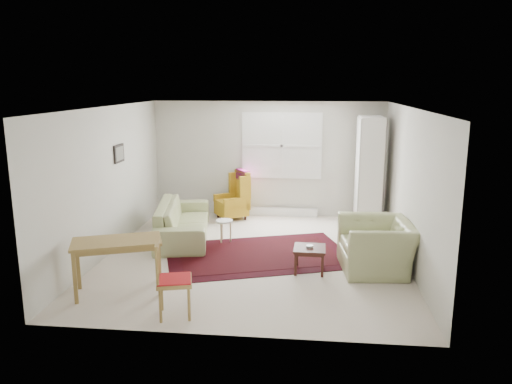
# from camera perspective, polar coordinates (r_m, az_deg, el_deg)

# --- Properties ---
(room) EXTENTS (5.04, 5.54, 2.51)m
(room) POSITION_cam_1_polar(r_m,az_deg,el_deg) (8.42, 0.06, 1.24)
(room) COLOR beige
(room) RESTS_ON ground
(rug) EXTENTS (3.53, 2.84, 0.03)m
(rug) POSITION_cam_1_polar(r_m,az_deg,el_deg) (8.58, 0.24, -7.13)
(rug) COLOR black
(rug) RESTS_ON ground
(sofa) EXTENTS (1.29, 2.43, 0.93)m
(sofa) POSITION_cam_1_polar(r_m,az_deg,el_deg) (9.50, -8.35, -2.49)
(sofa) COLOR tan
(sofa) RESTS_ON ground
(armchair) EXTENTS (1.17, 1.31, 0.95)m
(armchair) POSITION_cam_1_polar(r_m,az_deg,el_deg) (8.03, 13.65, -5.45)
(armchair) COLOR tan
(armchair) RESTS_ON ground
(wingback_chair) EXTENTS (0.87, 0.86, 1.06)m
(wingback_chair) POSITION_cam_1_polar(r_m,az_deg,el_deg) (10.71, -2.84, -0.33)
(wingback_chair) COLOR #B4871B
(wingback_chair) RESTS_ON ground
(coffee_table) EXTENTS (0.50, 0.50, 0.40)m
(coffee_table) POSITION_cam_1_polar(r_m,az_deg,el_deg) (7.86, 6.12, -7.66)
(coffee_table) COLOR #3C1912
(coffee_table) RESTS_ON ground
(stool) EXTENTS (0.34, 0.34, 0.42)m
(stool) POSITION_cam_1_polar(r_m,az_deg,el_deg) (9.24, -3.62, -4.46)
(stool) COLOR white
(stool) RESTS_ON ground
(cabinet) EXTENTS (0.48, 0.90, 2.24)m
(cabinet) POSITION_cam_1_polar(r_m,az_deg,el_deg) (10.28, 12.80, 2.19)
(cabinet) COLOR white
(cabinet) RESTS_ON ground
(desk) EXTENTS (1.34, 0.99, 0.76)m
(desk) POSITION_cam_1_polar(r_m,az_deg,el_deg) (7.29, -15.48, -8.18)
(desk) COLOR olive
(desk) RESTS_ON ground
(desk_chair) EXTENTS (0.52, 0.52, 0.98)m
(desk_chair) POSITION_cam_1_polar(r_m,az_deg,el_deg) (6.39, -9.32, -9.79)
(desk_chair) COLOR olive
(desk_chair) RESTS_ON ground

